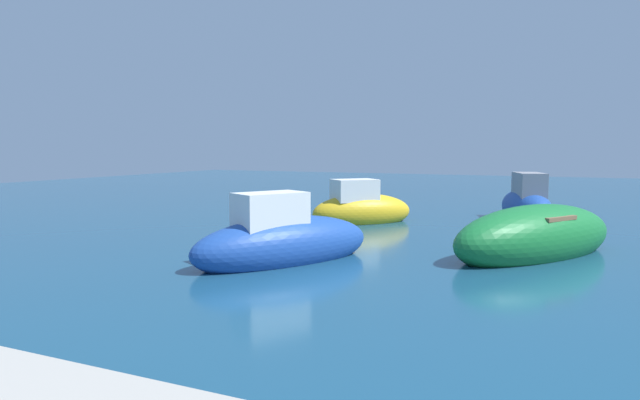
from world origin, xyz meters
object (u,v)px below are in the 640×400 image
moored_boat_3 (283,242)px  moored_boat_2 (361,209)px  moored_boat_1 (536,237)px  moored_boat_5 (526,205)px

moored_boat_3 → moored_boat_2: bearing=34.3°
moored_boat_1 → moored_boat_5: 6.45m
moored_boat_1 → moored_boat_5: (-0.70, 6.41, 0.04)m
moored_boat_2 → moored_boat_3: size_ratio=0.76×
moored_boat_2 → moored_boat_5: size_ratio=0.83×
moored_boat_2 → moored_boat_5: moored_boat_5 is taller
moored_boat_2 → moored_boat_3: bearing=-130.5°
moored_boat_5 → moored_boat_2: bearing=107.4°
moored_boat_1 → moored_boat_3: size_ratio=1.15×
moored_boat_2 → moored_boat_5: (4.30, 3.16, 0.02)m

